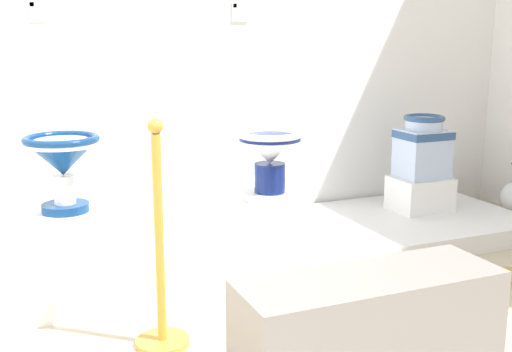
% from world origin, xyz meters
% --- Properties ---
extents(display_platform, '(3.49, 1.05, 0.12)m').
position_xyz_m(display_platform, '(2.13, 2.24, 0.06)').
color(display_platform, white).
rests_on(display_platform, ground_plane).
extents(plinth_block_broad_patterned, '(0.39, 0.31, 0.25)m').
position_xyz_m(plinth_block_broad_patterned, '(0.97, 2.31, 0.24)').
color(plinth_block_broad_patterned, white).
rests_on(plinth_block_broad_patterned, display_platform).
extents(antique_toilet_broad_patterned, '(0.40, 0.40, 0.41)m').
position_xyz_m(antique_toilet_broad_patterned, '(0.97, 2.31, 0.66)').
color(antique_toilet_broad_patterned, navy).
rests_on(antique_toilet_broad_patterned, plinth_block_broad_patterned).
extents(plinth_block_rightmost, '(0.40, 0.33, 0.22)m').
position_xyz_m(plinth_block_rightmost, '(2.13, 2.23, 0.23)').
color(plinth_block_rightmost, white).
rests_on(plinth_block_rightmost, display_platform).
extents(antique_toilet_rightmost, '(0.38, 0.38, 0.41)m').
position_xyz_m(antique_toilet_rightmost, '(2.13, 2.23, 0.61)').
color(antique_toilet_rightmost, white).
rests_on(antique_toilet_rightmost, plinth_block_rightmost).
extents(plinth_block_squat_floral, '(0.38, 0.31, 0.23)m').
position_xyz_m(plinth_block_squat_floral, '(3.31, 2.33, 0.23)').
color(plinth_block_squat_floral, white).
rests_on(plinth_block_squat_floral, display_platform).
extents(antique_toilet_squat_floral, '(0.32, 0.27, 0.42)m').
position_xyz_m(antique_toilet_squat_floral, '(3.31, 2.33, 0.57)').
color(antique_toilet_squat_floral, silver).
rests_on(antique_toilet_squat_floral, plinth_block_squat_floral).
extents(info_placard_first, '(0.11, 0.01, 0.12)m').
position_xyz_m(info_placard_first, '(0.94, 2.77, 1.43)').
color(info_placard_first, white).
extents(info_placard_second, '(0.11, 0.01, 0.12)m').
position_xyz_m(info_placard_second, '(2.17, 2.77, 1.44)').
color(info_placard_second, white).
extents(stanchion_post_near_left, '(0.23, 0.23, 0.98)m').
position_xyz_m(stanchion_post_near_left, '(1.24, 1.35, 0.31)').
color(stanchion_post_near_left, gold).
rests_on(stanchion_post_near_left, ground_plane).
extents(museum_bench, '(1.05, 0.36, 0.40)m').
position_xyz_m(museum_bench, '(1.92, 0.81, 0.20)').
color(museum_bench, gray).
rests_on(museum_bench, ground_plane).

